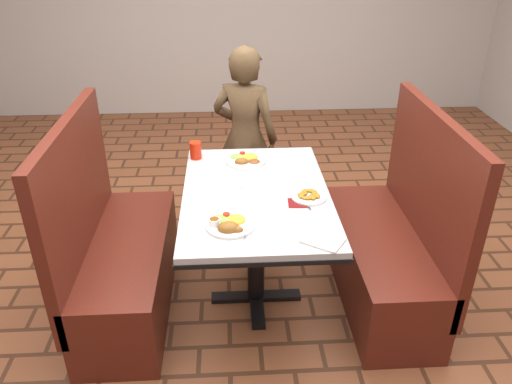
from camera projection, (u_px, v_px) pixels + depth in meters
The scene contains 14 objects.
dining_table at pixel (256, 207), 2.78m from camera, with size 0.81×1.21×0.75m.
booth_bench_left at pixel (119, 259), 2.89m from camera, with size 0.47×1.20×1.17m.
booth_bench_right at pixel (389, 250), 2.98m from camera, with size 0.47×1.20×1.17m.
diner_person at pixel (245, 138), 3.65m from camera, with size 0.49×0.32×1.34m, color brown.
near_dinner_plate at pixel (229, 222), 2.41m from camera, with size 0.24×0.24×0.08m.
far_dinner_plate at pixel (246, 158), 3.08m from camera, with size 0.25×0.25×0.06m.
plantain_plate at pixel (309, 196), 2.67m from camera, with size 0.19×0.19×0.03m.
maroon_napkin at pixel (298, 203), 2.63m from camera, with size 0.10×0.10×0.00m, color #5E0E10.
spoon_utensil at pixel (306, 204), 2.61m from camera, with size 0.01×0.12×0.00m, color silver.
red_tumbler at pixel (196, 150), 3.10m from camera, with size 0.07×0.07×0.11m, color red.
paper_napkin at pixel (323, 240), 2.31m from camera, with size 0.18×0.14×0.01m, color silver.
knife_utensil at pixel (239, 226), 2.41m from camera, with size 0.01×0.16×0.00m, color silver.
fork_utensil at pixel (248, 230), 2.38m from camera, with size 0.01×0.15×0.00m, color #B9BABE.
lettuce_shreds at pixel (262, 187), 2.79m from camera, with size 0.28×0.32×0.00m, color #99C44E, non-canonical shape.
Camera 1 is at (-0.14, -2.40, 2.05)m, focal length 35.00 mm.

